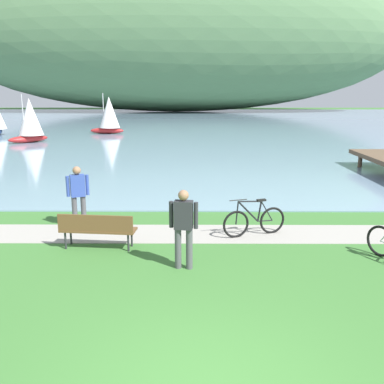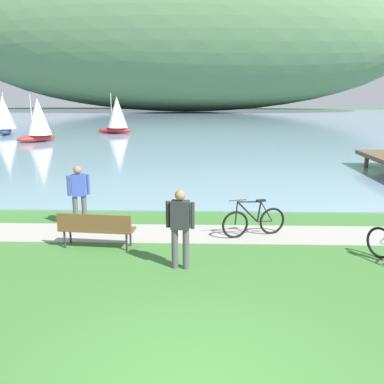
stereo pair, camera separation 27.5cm
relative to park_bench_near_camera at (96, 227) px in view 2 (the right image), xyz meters
name	(u,v)px [view 2 (the right image)]	position (x,y,z in m)	size (l,w,h in m)	color
bay_water	(204,122)	(2.48, 43.19, -0.50)	(180.00, 80.00, 0.04)	#7A99B2
distant_hillside	(185,39)	(-1.21, 72.90, 12.78)	(85.63, 28.00, 26.51)	#4C7047
shoreline_path	(200,234)	(2.48, 1.10, -0.52)	(60.00, 1.50, 0.01)	#A39E93
park_bench_near_camera	(96,227)	(0.00, 0.00, 0.00)	(1.84, 0.65, 0.88)	brown
bicycle_beside_path	(254,221)	(3.86, 0.98, -0.12)	(1.69, 0.64, 1.01)	black
person_at_shoreline	(79,192)	(-0.87, 1.66, 0.46)	(0.57, 0.35, 1.71)	#4C4C51
person_on_the_grass	(180,224)	(2.08, -1.13, 0.46)	(0.60, 0.27, 1.71)	#4C4C51
sailboat_nearest_to_shore	(117,115)	(-5.29, 28.39, 1.19)	(3.07, 1.93, 3.54)	#B22323
sailboat_toward_hillside	(38,119)	(-9.78, 21.73, 1.17)	(2.78, 2.81, 3.50)	#B22323
sailboat_far_off	(4,115)	(-14.83, 26.98, 1.23)	(2.32, 3.21, 3.64)	navy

